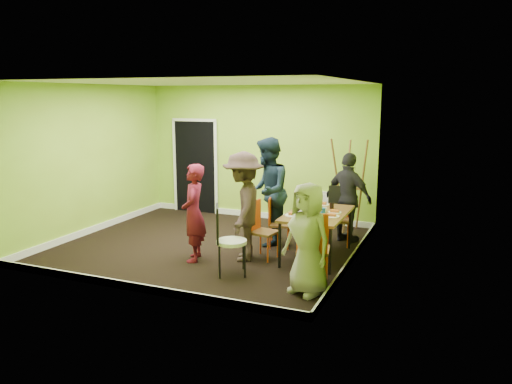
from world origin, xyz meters
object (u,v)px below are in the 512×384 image
(easel, at_px, (349,186))
(person_front_end, at_px, (308,239))
(chair_back_end, at_px, (340,203))
(chair_bentwood, at_px, (226,237))
(dining_table, at_px, (317,216))
(person_standing, at_px, (194,213))
(chair_left_far, at_px, (276,220))
(chair_front_end, at_px, (313,245))
(orange_bottle, at_px, (319,209))
(person_left_near, at_px, (243,206))
(thermos, at_px, (319,206))
(chair_left_near, at_px, (260,226))
(blue_bottle, at_px, (323,214))
(person_back_end, at_px, (348,198))
(person_left_far, at_px, (267,191))

(easel, height_order, person_front_end, easel)
(chair_back_end, bearing_deg, chair_bentwood, 53.45)
(dining_table, distance_m, person_standing, 1.97)
(chair_left_far, relative_size, chair_front_end, 0.82)
(chair_bentwood, bearing_deg, person_front_end, 52.10)
(orange_bottle, height_order, person_left_near, person_left_near)
(easel, bearing_deg, chair_front_end, -87.03)
(chair_bentwood, distance_m, person_left_near, 0.78)
(easel, distance_m, person_left_near, 2.60)
(chair_left_far, height_order, orange_bottle, chair_left_far)
(chair_back_end, bearing_deg, thermos, 73.74)
(dining_table, height_order, chair_back_end, chair_back_end)
(chair_front_end, xyz_separation_m, person_front_end, (0.00, -0.26, 0.15))
(person_standing, bearing_deg, person_left_near, 93.27)
(chair_bentwood, distance_m, person_front_end, 1.33)
(chair_left_near, bearing_deg, chair_front_end, 60.97)
(chair_left_far, distance_m, person_standing, 1.52)
(easel, height_order, person_standing, easel)
(chair_left_near, xyz_separation_m, blue_bottle, (1.05, -0.06, 0.31))
(thermos, bearing_deg, chair_left_near, -156.41)
(chair_bentwood, relative_size, easel, 0.57)
(chair_back_end, relative_size, blue_bottle, 5.73)
(dining_table, bearing_deg, chair_bentwood, -129.31)
(chair_bentwood, height_order, orange_bottle, chair_bentwood)
(chair_back_end, height_order, person_front_end, person_front_end)
(chair_back_end, distance_m, person_back_end, 0.18)
(dining_table, xyz_separation_m, chair_left_far, (-0.81, 0.29, -0.21))
(chair_left_far, height_order, chair_bentwood, chair_bentwood)
(orange_bottle, xyz_separation_m, person_left_far, (-1.02, 0.32, 0.15))
(orange_bottle, distance_m, person_back_end, 1.01)
(chair_left_far, bearing_deg, person_left_far, -139.36)
(chair_left_near, distance_m, person_left_far, 0.89)
(person_front_end, bearing_deg, person_back_end, 114.67)
(thermos, height_order, person_back_end, person_back_end)
(dining_table, xyz_separation_m, blue_bottle, (0.20, -0.40, 0.14))
(chair_back_end, distance_m, person_front_end, 2.49)
(chair_back_end, bearing_deg, person_front_end, 83.90)
(dining_table, xyz_separation_m, thermos, (0.02, 0.04, 0.16))
(easel, bearing_deg, chair_back_end, -88.72)
(chair_left_far, bearing_deg, blue_bottle, 40.83)
(easel, height_order, person_left_near, easel)
(easel, relative_size, blue_bottle, 10.18)
(chair_back_end, distance_m, person_left_far, 1.31)
(chair_back_end, bearing_deg, blue_bottle, 83.03)
(chair_left_far, relative_size, blue_bottle, 4.93)
(chair_left_near, relative_size, person_front_end, 0.62)
(chair_left_far, relative_size, person_standing, 0.56)
(chair_bentwood, xyz_separation_m, thermos, (1.04, 1.28, 0.29))
(thermos, distance_m, orange_bottle, 0.10)
(blue_bottle, distance_m, person_left_near, 1.26)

